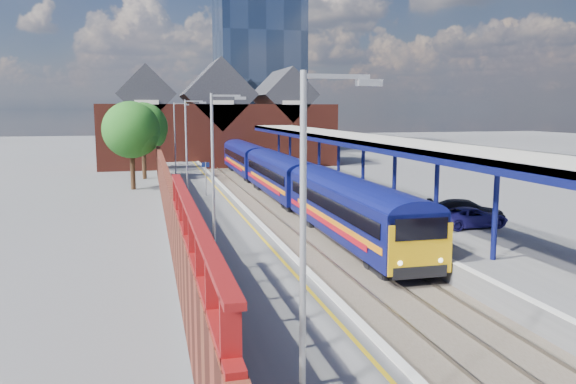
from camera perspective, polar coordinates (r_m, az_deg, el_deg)
name	(u,v)px	position (r m, az deg, el deg)	size (l,w,h in m)	color
ground	(257,195)	(48.82, -3.16, -0.27)	(240.00, 240.00, 0.00)	#5B5B5E
ballast_bed	(284,215)	(39.18, -0.37, -2.36)	(6.00, 76.00, 0.06)	#473D33
rails	(284,214)	(39.16, -0.37, -2.23)	(4.51, 76.00, 0.14)	slate
left_platform	(205,212)	(38.19, -8.42, -2.02)	(5.00, 76.00, 1.00)	#565659
right_platform	(365,205)	(40.92, 7.82, -1.31)	(6.00, 76.00, 1.00)	#565659
coping_left	(240,203)	(38.39, -4.95, -1.11)	(0.30, 76.00, 0.05)	silver
coping_right	(327,199)	(39.86, 4.03, -0.74)	(0.30, 76.00, 0.05)	silver
yellow_line	(231,203)	(38.31, -5.83, -1.17)	(0.14, 76.00, 0.01)	yellow
train	(261,164)	(54.33, -2.76, 2.87)	(2.94, 65.92, 3.45)	#0C1055
canopy	(350,138)	(42.02, 6.30, 5.49)	(4.50, 52.00, 4.48)	#0D1251
lamp_post_a	(310,242)	(10.07, 2.29, -5.07)	(1.48, 0.18, 7.00)	#A5A8AA
lamp_post_b	(216,166)	(23.67, -7.32, 2.64)	(1.48, 0.18, 7.00)	#A5A8AA
lamp_post_c	(188,144)	(39.56, -10.10, 4.86)	(1.48, 0.18, 7.00)	#A5A8AA
lamp_post_d	(176,134)	(55.51, -11.29, 5.80)	(1.48, 0.18, 7.00)	#A5A8AA
platform_sign	(206,173)	(41.86, -8.36, 1.92)	(0.55, 0.08, 2.50)	#A5A8AA
brick_wall	(169,200)	(31.33, -12.04, -0.77)	(0.35, 50.00, 3.86)	maroon
station_building	(217,124)	(75.97, -7.25, 6.89)	(30.00, 12.12, 13.78)	maroon
glass_tower	(258,34)	(100.09, -3.08, 15.76)	(14.20, 14.20, 40.30)	#425571
tree_near	(133,131)	(53.35, -15.49, 5.95)	(5.20, 5.20, 8.10)	#382314
tree_far	(144,128)	(61.33, -14.39, 6.27)	(5.20, 5.20, 8.10)	#382314
parked_car_dark	(466,211)	(33.59, 17.65, -1.81)	(1.74, 4.28, 1.24)	black
parked_car_blue	(472,217)	(32.07, 18.17, -2.43)	(1.82, 3.95, 1.10)	navy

